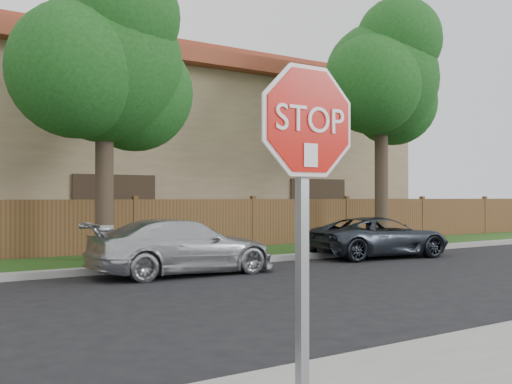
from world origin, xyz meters
TOP-DOWN VIEW (x-y plane):
  - far_curb at (0.00, 8.15)m, footprint 70.00×0.30m
  - tree_mid at (2.52, 9.57)m, footprint 4.80×3.90m
  - tree_right at (12.02, 9.57)m, footprint 4.80×3.90m
  - stop_sign at (-0.16, -1.48)m, footprint 1.01×0.13m
  - sedan_right at (3.30, 7.06)m, footprint 4.15×1.79m
  - sedan_far_right at (9.54, 7.36)m, footprint 4.21×2.36m

SIDE VIEW (x-z plane):
  - far_curb at x=0.00m, z-range 0.00..0.15m
  - sedan_far_right at x=9.54m, z-range 0.00..1.11m
  - sedan_right at x=3.30m, z-range 0.00..1.19m
  - stop_sign at x=-0.16m, z-range 0.55..3.11m
  - tree_mid at x=2.52m, z-range 1.20..8.55m
  - tree_right at x=12.02m, z-range 1.47..9.67m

